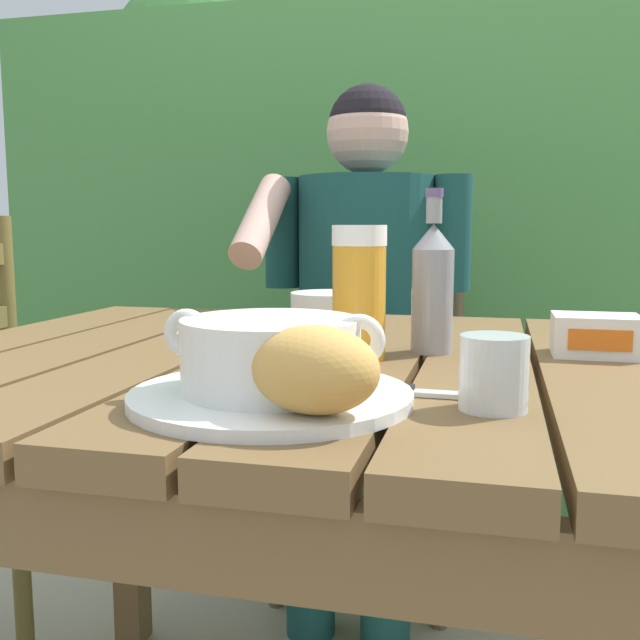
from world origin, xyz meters
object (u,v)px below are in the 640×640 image
Objects in this scene: chair_near_diner at (376,399)px; person_eating at (362,308)px; serving_plate at (271,396)px; beer_bottle at (433,285)px; soup_bowl at (271,353)px; table_knife at (411,391)px; bread_roll at (315,370)px; water_glass_small at (494,373)px; butter_tub at (596,335)px; diner_bowl at (330,306)px; beer_glass at (359,292)px.

person_eating is (-0.00, -0.20, 0.27)m from chair_near_diner.
beer_bottle reaches higher than serving_plate.
soup_bowl is 0.15m from table_knife.
beer_bottle is at bearing 90.55° from table_knife.
person_eating reaches higher than bread_roll.
chair_near_diner is 1.20m from serving_plate.
water_glass_small is at bearing -74.06° from beer_bottle.
water_glass_small reaches higher than butter_tub.
person_eating is at bearing 90.47° from diner_bowl.
beer_glass reaches higher than bread_roll.
water_glass_small is at bearing -112.10° from butter_tub.
beer_glass reaches higher than serving_plate.
beer_glass is 0.29m from water_glass_small.
butter_tub is (0.13, 0.32, -0.01)m from water_glass_small.
beer_bottle reaches higher than soup_bowl.
person_eating reaches higher than beer_bottle.
table_knife is at bearing 25.11° from serving_plate.
butter_tub is at bearing -54.80° from person_eating.
chair_near_diner is 1.29m from bread_roll.
beer_glass reaches higher than butter_tub.
beer_glass is 0.23m from table_knife.
table_knife is at bearing -76.27° from person_eating.
beer_glass is 0.78× the size of beer_bottle.
bread_roll is 0.33m from beer_glass.
serving_plate is 2.52× the size of butter_tub.
serving_plate is 0.04m from soup_bowl.
chair_near_diner is 0.62m from diner_bowl.
water_glass_small is at bearing -75.26° from chair_near_diner.
serving_plate is at bearing -111.97° from beer_bottle.
table_knife is at bearing -89.45° from beer_bottle.
table_knife is (-0.21, -0.29, -0.02)m from butter_tub.
bread_roll is 0.73× the size of beer_glass.
person_eating is at bearing -90.82° from chair_near_diner.
chair_near_diner is at bearing 89.18° from person_eating.
bread_roll reaches higher than diner_bowl.
beer_glass is 2.44× the size of water_glass_small.
bread_roll is at bearing -146.83° from water_glass_small.
beer_bottle reaches higher than water_glass_small.
butter_tub is 0.71× the size of table_knife.
beer_glass reaches higher than soup_bowl.
butter_tub is at bearing -32.33° from diner_bowl.
water_glass_small reaches higher than serving_plate.
water_glass_small reaches higher than diner_bowl.
butter_tub is at bearing 67.90° from water_glass_small.
water_glass_small is at bearing 33.17° from bread_roll.
beer_bottle is at bearing -75.68° from chair_near_diner.
diner_bowl is at bearing 102.16° from bread_roll.
table_knife is at bearing -126.73° from butter_tub.
water_glass_small is (0.15, 0.10, -0.01)m from bread_roll.
soup_bowl is 3.17× the size of water_glass_small.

